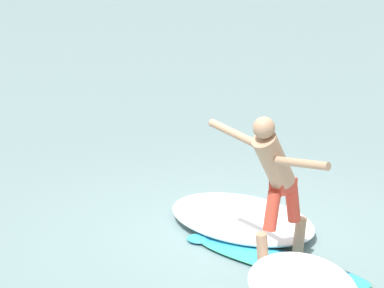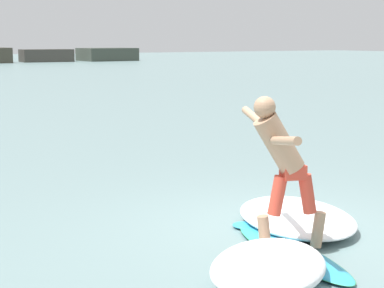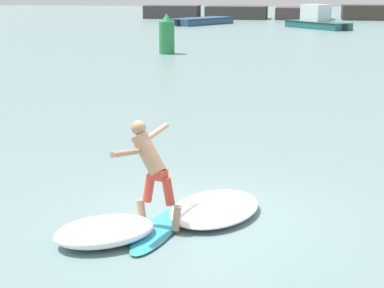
# 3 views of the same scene
# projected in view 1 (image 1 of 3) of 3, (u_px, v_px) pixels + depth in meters

# --- Properties ---
(ground_plane) EXTENTS (200.00, 200.00, 0.00)m
(ground_plane) POSITION_uv_depth(u_px,v_px,m) (229.00, 232.00, 11.35)
(ground_plane) COLOR gray
(surfboard) EXTENTS (0.90, 2.47, 0.20)m
(surfboard) POSITION_uv_depth(u_px,v_px,m) (278.00, 261.00, 10.44)
(surfboard) COLOR #32A3CD
(surfboard) RESTS_ON ground
(surfer) EXTENTS (1.03, 1.64, 1.76)m
(surfer) POSITION_uv_depth(u_px,v_px,m) (275.00, 175.00, 10.00)
(surfer) COLOR tan
(surfer) RESTS_ON surfboard
(wave_foam_at_tail) EXTENTS (1.97, 1.86, 0.35)m
(wave_foam_at_tail) POSITION_uv_depth(u_px,v_px,m) (302.00, 286.00, 9.48)
(wave_foam_at_tail) COLOR white
(wave_foam_at_tail) RESTS_ON ground
(wave_foam_at_nose) EXTENTS (2.03, 2.44, 0.23)m
(wave_foam_at_nose) POSITION_uv_depth(u_px,v_px,m) (242.00, 218.00, 11.48)
(wave_foam_at_nose) COLOR white
(wave_foam_at_nose) RESTS_ON ground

